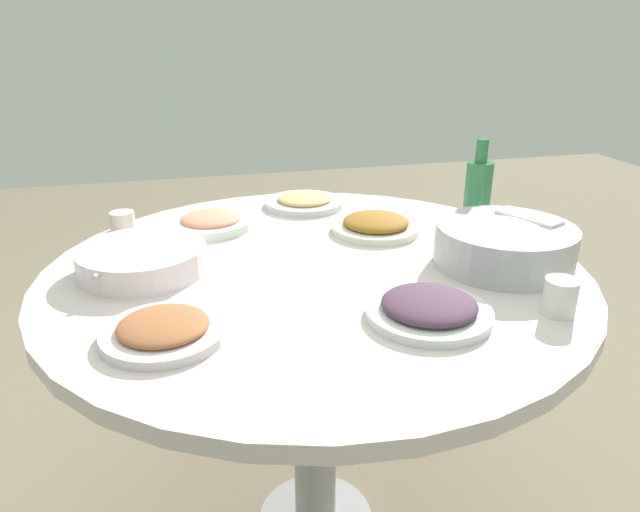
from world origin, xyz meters
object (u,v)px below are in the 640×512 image
Objects in this scene: rice_bowl at (504,245)px; soup_bowl at (143,260)px; dish_shrimp at (211,222)px; round_dining_table at (315,306)px; dish_eggplant at (429,308)px; green_bottle at (478,191)px; dish_noodles at (304,201)px; tea_cup_far at (123,221)px; tea_cup_near at (560,297)px; dish_stirfry at (376,225)px; dish_tofu_braise at (164,329)px.

rice_bowl is 0.82m from soup_bowl.
round_dining_table is at bearing 32.69° from dish_shrimp.
dish_eggplant is 0.59m from green_bottle.
tea_cup_far reaches higher than dish_noodles.
round_dining_table is 19.25× the size of tea_cup_far.
tea_cup_far is at bearing -168.85° from soup_bowl.
tea_cup_near reaches higher than dish_shrimp.
dish_noodles is 0.30m from dish_stirfry.
dish_shrimp is at bearing 167.64° from dish_tofu_braise.
round_dining_table is at bearing -9.85° from dish_noodles.
round_dining_table is at bearing -48.49° from dish_stirfry.
tea_cup_near is at bearing -5.74° from rice_bowl.
green_bottle is at bearing 164.99° from rice_bowl.
dish_stirfry is 0.98× the size of green_bottle.
rice_bowl is 1.35× the size of dish_stirfry.
soup_bowl is 4.41× the size of tea_cup_far.
dish_noodles is at bearing 149.72° from dish_tofu_braise.
round_dining_table is 5.29× the size of dish_stirfry.
dish_eggplant is 0.25m from tea_cup_near.
dish_tofu_braise is (0.31, 0.04, -0.01)m from soup_bowl.
rice_bowl is at bearing 36.23° from dish_stirfry.
soup_bowl is 0.87m from tea_cup_near.
rice_bowl reaches higher than dish_stirfry.
tea_cup_far reaches higher than dish_shrimp.
round_dining_table is at bearing -102.96° from rice_bowl.
dish_eggplant is 1.08× the size of dish_tofu_braise.
dish_eggplant is 1.09× the size of dish_shrimp.
dish_noodles is (-0.76, -0.07, -0.00)m from dish_eggplant.
round_dining_table is 0.58m from tea_cup_far.
green_bottle reaches higher than rice_bowl.
soup_bowl reaches higher than round_dining_table.
dish_eggplant is at bearing -7.33° from dish_stirfry.
dish_shrimp is 0.93× the size of green_bottle.
dish_shrimp is at bearing 147.26° from soup_bowl.
dish_stirfry is at bearing -93.00° from green_bottle.
dish_shrimp reaches higher than round_dining_table.
dish_eggplant is at bearing -53.67° from rice_bowl.
soup_bowl is 1.18× the size of dish_eggplant.
soup_bowl is 0.31m from dish_shrimp.
dish_noodles is 0.51m from green_bottle.
dish_eggplant is (0.36, 0.53, -0.01)m from soup_bowl.
tea_cup_near reaches higher than dish_stirfry.
dish_shrimp is (0.13, -0.29, 0.00)m from dish_noodles.
tea_cup_near is at bearing 62.45° from soup_bowl.
dish_shrimp is 3.45× the size of tea_cup_far.
dish_eggplant is 0.88m from tea_cup_far.
dish_noodles is at bearing 170.15° from round_dining_table.
round_dining_table is 0.35m from dish_eggplant.
round_dining_table is 0.54m from tea_cup_near.
tea_cup_near is (0.05, 0.25, 0.02)m from dish_eggplant.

